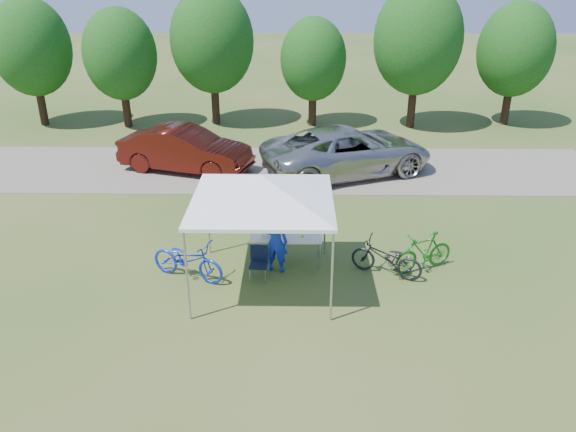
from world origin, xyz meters
name	(u,v)px	position (x,y,z in m)	size (l,w,h in m)	color
ground	(264,283)	(0.00, 0.00, 0.00)	(100.00, 100.00, 0.00)	#2D5119
gravel_strip	(276,169)	(0.00, 8.00, 0.01)	(24.00, 5.00, 0.02)	gray
canopy	(262,179)	(0.00, 0.00, 2.65)	(4.53, 4.53, 3.00)	#A5A5AA
treeline	(273,47)	(-0.29, 14.05, 3.53)	(24.89, 4.28, 6.30)	#382314
folding_table	(286,237)	(0.50, 1.04, 0.69)	(1.79, 0.75, 0.74)	white
folding_chair	(259,260)	(-0.13, 0.27, 0.48)	(0.46, 0.47, 0.82)	black
cooler	(271,229)	(0.13, 1.04, 0.91)	(0.49, 0.33, 0.35)	white
ice_cream_cup	(302,236)	(0.91, 0.99, 0.76)	(0.07, 0.07, 0.06)	yellow
cyclist	(276,241)	(0.27, 0.60, 0.81)	(0.59, 0.39, 1.61)	#1631B7
bike_blue	(188,260)	(-1.83, 0.21, 0.50)	(0.67, 1.91, 1.00)	#1633C9
bike_green	(424,252)	(3.90, 0.69, 0.49)	(0.46, 1.64, 0.98)	#186C1A
bike_dark	(386,258)	(2.94, 0.41, 0.47)	(0.62, 1.77, 0.93)	black
minivan	(348,151)	(2.59, 7.56, 0.86)	(2.80, 6.07, 1.69)	#ACABA7
sedan	(186,150)	(-3.23, 7.78, 0.81)	(1.66, 4.77, 1.57)	#48110C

